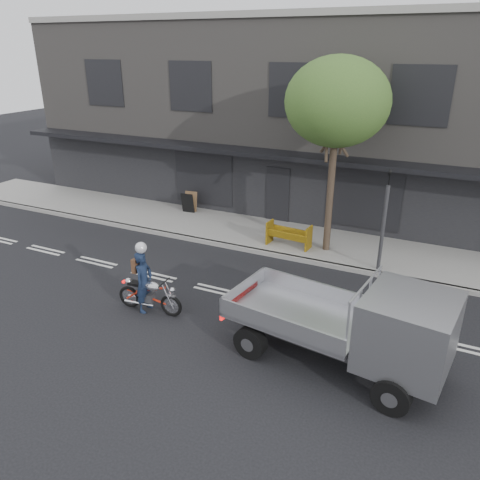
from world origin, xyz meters
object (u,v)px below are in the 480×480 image
at_px(motorcycle, 149,294).
at_px(flatbed_ute, 385,329).
at_px(traffic_light_pole, 383,226).
at_px(rider, 144,282).
at_px(sandwich_board, 188,203).
at_px(construction_barrier, 287,237).
at_px(street_tree, 337,103).

bearing_deg(motorcycle, flatbed_ute, -5.59).
xyz_separation_m(traffic_light_pole, rider, (-5.55, -5.21, -0.76)).
relative_size(traffic_light_pole, sandwich_board, 3.94).
bearing_deg(construction_barrier, street_tree, 22.76).
bearing_deg(rider, traffic_light_pole, -50.39).
height_order(motorcycle, flatbed_ute, flatbed_ute).
height_order(street_tree, construction_barrier, street_tree).
height_order(street_tree, traffic_light_pole, street_tree).
bearing_deg(flatbed_ute, construction_barrier, 135.15).
xyz_separation_m(traffic_light_pole, sandwich_board, (-8.59, 2.13, -1.06)).
height_order(traffic_light_pole, construction_barrier, traffic_light_pole).
bearing_deg(construction_barrier, flatbed_ute, -53.04).
distance_m(motorcycle, flatbed_ute, 6.43).
distance_m(motorcycle, sandwich_board, 8.00).
height_order(motorcycle, rider, rider).
bearing_deg(construction_barrier, sandwich_board, 160.75).
bearing_deg(traffic_light_pole, flatbed_ute, -79.77).
distance_m(traffic_light_pole, construction_barrier, 3.50).
relative_size(rider, flatbed_ute, 0.34).
distance_m(street_tree, rider, 8.28).
xyz_separation_m(traffic_light_pole, motorcycle, (-5.40, -5.21, -1.12)).
bearing_deg(construction_barrier, traffic_light_pole, -5.03).
xyz_separation_m(rider, flatbed_ute, (6.53, -0.22, 0.43)).
bearing_deg(rider, sandwich_board, 18.94).
relative_size(construction_barrier, sandwich_board, 1.82).
relative_size(flatbed_ute, sandwich_board, 5.92).
bearing_deg(rider, flatbed_ute, -95.55).
bearing_deg(flatbed_ute, rider, -173.78).
bearing_deg(rider, motorcycle, -93.56).
distance_m(rider, sandwich_board, 7.95).
height_order(street_tree, motorcycle, street_tree).
relative_size(flatbed_ute, construction_barrier, 3.25).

